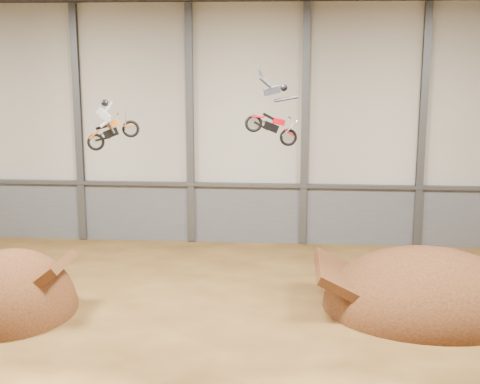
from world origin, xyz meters
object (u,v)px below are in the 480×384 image
at_px(takeoff_ramp, 12,313).
at_px(fmx_rider_b, 268,107).
at_px(landing_ramp, 426,308).
at_px(fmx_rider_a, 116,119).

height_order(takeoff_ramp, fmx_rider_b, fmx_rider_b).
xyz_separation_m(landing_ramp, fmx_rider_b, (-7.08, -1.65, 9.04)).
bearing_deg(landing_ramp, takeoff_ramp, -173.75).
distance_m(takeoff_ramp, landing_ramp, 18.33).
bearing_deg(fmx_rider_a, takeoff_ramp, -179.96).
bearing_deg(fmx_rider_a, landing_ramp, -7.92).
bearing_deg(fmx_rider_b, landing_ramp, 5.57).
xyz_separation_m(takeoff_ramp, fmx_rider_b, (11.14, 0.34, 9.04)).
bearing_deg(takeoff_ramp, fmx_rider_a, 12.14).
relative_size(landing_ramp, fmx_rider_a, 4.03).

